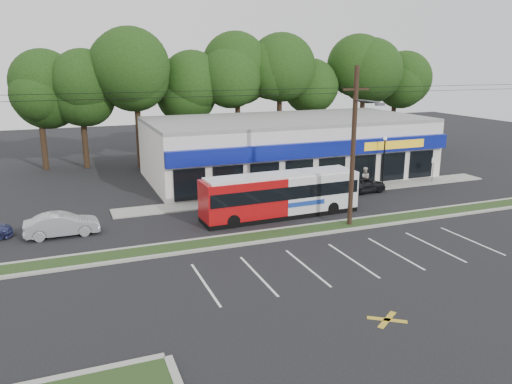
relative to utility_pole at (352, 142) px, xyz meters
The scene contains 15 objects.
ground 6.18m from the utility_pole, 161.89° to the right, with size 120.00×120.00×0.00m, color black.
grass_strip 6.06m from the utility_pole, behind, with size 40.00×1.60×0.12m, color #243A17.
curb_south 6.10m from the utility_pole, 164.67° to the right, with size 40.00×0.25×0.14m, color #9E9E93.
curb_north 6.12m from the utility_pole, 161.93° to the left, with size 40.00×0.25×0.14m, color #9E9E93.
sidewalk 9.93m from the utility_pole, 74.97° to the left, with size 32.00×2.20×0.10m, color #9E9E93.
strip_mall 15.47m from the utility_pole, 79.90° to the left, with size 25.00×12.55×5.30m.
utility_pole is the anchor object (origin of this frame).
lamp_post 11.67m from the utility_pole, 43.95° to the left, with size 0.30×0.30×4.25m.
sign_post 15.71m from the utility_pole, 30.15° to the left, with size 0.45×0.10×2.23m.
tree_line 25.28m from the utility_pole, 87.33° to the left, with size 46.76×6.76×11.83m.
metrobus 6.10m from the utility_pole, 130.97° to the left, with size 11.08×2.73×2.96m.
car_dark 10.00m from the utility_pole, 51.52° to the left, with size 1.64×4.09×1.39m, color black.
car_silver 18.27m from the utility_pole, 164.32° to the left, with size 1.50×4.29×1.41m, color #A2A3AA.
pedestrian_a 9.32m from the utility_pole, 69.58° to the left, with size 0.56×0.36×1.52m, color silver.
pedestrian_b 10.73m from the utility_pole, 50.84° to the left, with size 0.94×0.73×1.93m, color beige.
Camera 1 is at (-13.68, -25.13, 10.20)m, focal length 35.00 mm.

